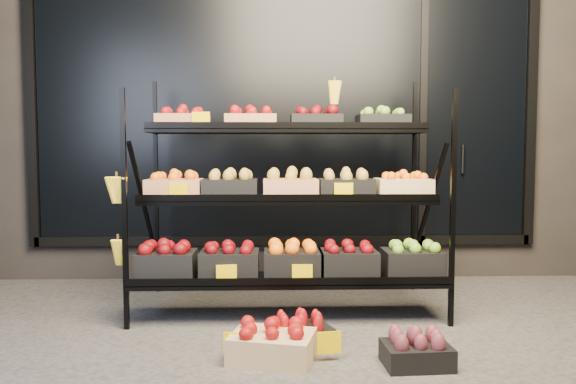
{
  "coord_description": "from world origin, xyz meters",
  "views": [
    {
      "loc": [
        -0.12,
        -3.3,
        1.1
      ],
      "look_at": [
        -0.0,
        0.55,
        0.83
      ],
      "focal_mm": 35.0,
      "sensor_mm": 36.0,
      "label": 1
    }
  ],
  "objects": [
    {
      "name": "ground",
      "position": [
        0.0,
        0.0,
        0.0
      ],
      "size": [
        24.0,
        24.0,
        0.0
      ],
      "primitive_type": "plane",
      "color": "#514F4C",
      "rests_on": "ground"
    },
    {
      "name": "building",
      "position": [
        0.0,
        2.59,
        1.75
      ],
      "size": [
        6.0,
        2.08,
        3.5
      ],
      "color": "#2D2826",
      "rests_on": "ground"
    },
    {
      "name": "display_rack",
      "position": [
        -0.01,
        0.6,
        0.79
      ],
      "size": [
        2.18,
        1.02,
        1.75
      ],
      "color": "black",
      "rests_on": "ground"
    },
    {
      "name": "tag_floor_a",
      "position": [
        -0.31,
        -0.4,
        0.06
      ],
      "size": [
        0.13,
        0.01,
        0.12
      ],
      "primitive_type": "cube",
      "color": "#E6BE00",
      "rests_on": "ground"
    },
    {
      "name": "tag_floor_b",
      "position": [
        0.19,
        -0.4,
        0.06
      ],
      "size": [
        0.13,
        0.01,
        0.12
      ],
      "primitive_type": "cube",
      "color": "#E6BE00",
      "rests_on": "ground"
    },
    {
      "name": "floor_crate_midleft",
      "position": [
        0.05,
        -0.17,
        0.08
      ],
      "size": [
        0.4,
        0.34,
        0.18
      ],
      "rotation": [
        0.0,
        0.0,
        0.33
      ],
      "color": "black",
      "rests_on": "ground"
    },
    {
      "name": "floor_crate_midright",
      "position": [
        -0.11,
        -0.38,
        0.1
      ],
      "size": [
        0.5,
        0.41,
        0.21
      ],
      "rotation": [
        0.0,
        0.0,
        -0.25
      ],
      "color": "#DBB87E",
      "rests_on": "ground"
    },
    {
      "name": "floor_crate_right",
      "position": [
        0.63,
        -0.48,
        0.08
      ],
      "size": [
        0.35,
        0.27,
        0.18
      ],
      "rotation": [
        0.0,
        0.0,
        0.06
      ],
      "color": "black",
      "rests_on": "ground"
    }
  ]
}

